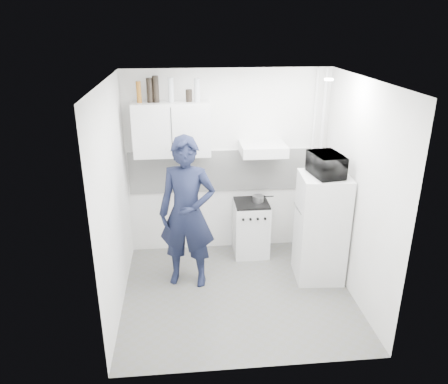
{
  "coord_description": "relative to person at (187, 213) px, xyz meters",
  "views": [
    {
      "loc": [
        -0.62,
        -4.55,
        3.18
      ],
      "look_at": [
        -0.14,
        0.3,
        1.25
      ],
      "focal_mm": 35.0,
      "sensor_mm": 36.0,
      "label": 1
    }
  ],
  "objects": [
    {
      "name": "ceiling_spot_fixture",
      "position": [
        1.59,
        -0.15,
        1.6
      ],
      "size": [
        0.1,
        0.1,
        0.02
      ],
      "primitive_type": "cylinder",
      "color": "white",
      "rests_on": "ceiling"
    },
    {
      "name": "floor",
      "position": [
        0.59,
        -0.35,
        -0.97
      ],
      "size": [
        2.8,
        2.8,
        0.0
      ],
      "primitive_type": "plane",
      "color": "#5D5D54",
      "rests_on": "ground"
    },
    {
      "name": "bottle_d",
      "position": [
        -0.15,
        0.73,
        1.39
      ],
      "size": [
        0.07,
        0.07,
        0.31
      ],
      "primitive_type": "cylinder",
      "color": "#B2B7BC",
      "rests_on": "upper_cabinet"
    },
    {
      "name": "microwave",
      "position": [
        1.69,
        -0.04,
        0.59
      ],
      "size": [
        0.54,
        0.4,
        0.27
      ],
      "primitive_type": "imported",
      "rotation": [
        0.0,
        0.0,
        1.72
      ],
      "color": "black",
      "rests_on": "fridge"
    },
    {
      "name": "wall_back",
      "position": [
        0.59,
        0.9,
        0.33
      ],
      "size": [
        2.8,
        0.0,
        2.8
      ],
      "primitive_type": "plane",
      "rotation": [
        1.57,
        0.0,
        0.0
      ],
      "color": "white",
      "rests_on": "floor"
    },
    {
      "name": "wall_left",
      "position": [
        -0.81,
        -0.35,
        0.33
      ],
      "size": [
        0.0,
        2.6,
        2.6
      ],
      "primitive_type": "plane",
      "rotation": [
        1.57,
        0.0,
        1.57
      ],
      "color": "white",
      "rests_on": "floor"
    },
    {
      "name": "upper_cabinet",
      "position": [
        -0.16,
        0.73,
        0.88
      ],
      "size": [
        1.0,
        0.35,
        0.7
      ],
      "primitive_type": "cube",
      "color": "white",
      "rests_on": "wall_back"
    },
    {
      "name": "stove_top",
      "position": [
        0.9,
        0.65,
        -0.18
      ],
      "size": [
        0.47,
        0.47,
        0.03
      ],
      "primitive_type": "cube",
      "color": "black",
      "rests_on": "stove"
    },
    {
      "name": "saucepan",
      "position": [
        1.0,
        0.67,
        -0.12
      ],
      "size": [
        0.16,
        0.16,
        0.09
      ],
      "primitive_type": "cylinder",
      "color": "silver",
      "rests_on": "stove_top"
    },
    {
      "name": "range_hood",
      "position": [
        1.04,
        0.65,
        0.6
      ],
      "size": [
        0.6,
        0.5,
        0.14
      ],
      "primitive_type": "cube",
      "color": "silver",
      "rests_on": "wall_back"
    },
    {
      "name": "bottle_c",
      "position": [
        -0.34,
        0.73,
        1.4
      ],
      "size": [
        0.08,
        0.08,
        0.33
      ],
      "primitive_type": "cylinder",
      "color": "black",
      "rests_on": "upper_cabinet"
    },
    {
      "name": "stove",
      "position": [
        0.9,
        0.65,
        -0.58
      ],
      "size": [
        0.48,
        0.48,
        0.78
      ],
      "primitive_type": "cube",
      "color": "silver",
      "rests_on": "floor"
    },
    {
      "name": "person",
      "position": [
        0.0,
        0.0,
        0.0
      ],
      "size": [
        0.79,
        0.61,
        1.93
      ],
      "primitive_type": "imported",
      "rotation": [
        0.0,
        0.0,
        -0.22
      ],
      "color": "black",
      "rests_on": "floor"
    },
    {
      "name": "canister_b",
      "position": [
        0.08,
        0.73,
        1.31
      ],
      "size": [
        0.08,
        0.08,
        0.16
      ],
      "primitive_type": "cylinder",
      "color": "black",
      "rests_on": "upper_cabinet"
    },
    {
      "name": "wall_right",
      "position": [
        1.99,
        -0.35,
        0.33
      ],
      "size": [
        0.0,
        2.6,
        2.6
      ],
      "primitive_type": "plane",
      "rotation": [
        1.57,
        0.0,
        -1.57
      ],
      "color": "white",
      "rests_on": "floor"
    },
    {
      "name": "pipe_b",
      "position": [
        1.77,
        0.82,
        0.33
      ],
      "size": [
        0.04,
        0.04,
        2.6
      ],
      "primitive_type": "cylinder",
      "color": "silver",
      "rests_on": "floor"
    },
    {
      "name": "ceiling",
      "position": [
        0.59,
        -0.35,
        1.63
      ],
      "size": [
        2.8,
        2.8,
        0.0
      ],
      "primitive_type": "plane",
      "color": "white",
      "rests_on": "wall_back"
    },
    {
      "name": "pipe_a",
      "position": [
        1.89,
        0.82,
        0.33
      ],
      "size": [
        0.05,
        0.05,
        2.6
      ],
      "primitive_type": "cylinder",
      "color": "silver",
      "rests_on": "floor"
    },
    {
      "name": "backsplash",
      "position": [
        0.59,
        0.89,
        0.23
      ],
      "size": [
        2.74,
        0.03,
        0.6
      ],
      "primitive_type": "cube",
      "color": "white",
      "rests_on": "wall_back"
    },
    {
      "name": "fridge",
      "position": [
        1.69,
        -0.04,
        -0.26
      ],
      "size": [
        0.63,
        0.63,
        1.42
      ],
      "primitive_type": "cube",
      "rotation": [
        0.0,
        0.0,
        -0.07
      ],
      "color": "white",
      "rests_on": "floor"
    },
    {
      "name": "bottle_e",
      "position": [
        0.18,
        0.73,
        1.38
      ],
      "size": [
        0.07,
        0.07,
        0.29
      ],
      "primitive_type": "cylinder",
      "color": "#B2B7BC",
      "rests_on": "upper_cabinet"
    },
    {
      "name": "bottle_b",
      "position": [
        -0.41,
        0.73,
        1.39
      ],
      "size": [
        0.08,
        0.08,
        0.3
      ],
      "primitive_type": "cylinder",
      "color": "black",
      "rests_on": "upper_cabinet"
    },
    {
      "name": "bottle_a",
      "position": [
        -0.55,
        0.73,
        1.37
      ],
      "size": [
        0.06,
        0.06,
        0.27
      ],
      "primitive_type": "cylinder",
      "color": "brown",
      "rests_on": "upper_cabinet"
    }
  ]
}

